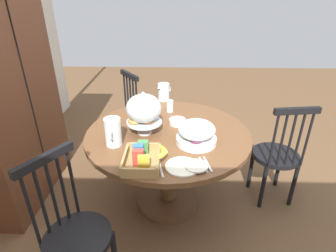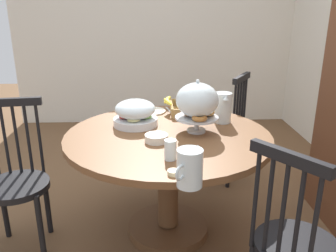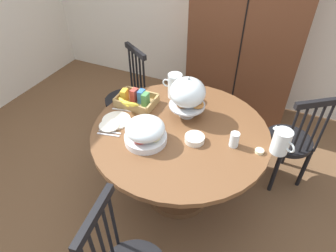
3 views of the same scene
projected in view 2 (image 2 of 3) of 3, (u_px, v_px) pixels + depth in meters
name	position (u px, v px, depth m)	size (l,w,h in m)	color
ground_plane	(158.00, 221.00, 2.59)	(10.00, 10.00, 0.00)	brown
wall_left	(181.00, 24.00, 4.48)	(0.06, 4.32, 2.60)	silver
dining_table	(168.00, 160.00, 2.30)	(1.32, 1.32, 0.74)	brown
windsor_chair_near_window	(294.00, 249.00, 1.61)	(0.46, 0.46, 0.97)	black
windsor_chair_by_cabinet	(223.00, 132.00, 3.11)	(0.46, 0.46, 0.97)	black
windsor_chair_facing_door	(17.00, 184.00, 2.20)	(0.40, 0.40, 0.97)	black
pastry_stand_with_dome	(197.00, 102.00, 2.21)	(0.28, 0.28, 0.34)	silver
fruit_platter_covered	(135.00, 113.00, 2.37)	(0.30, 0.30, 0.18)	silver
orange_juice_pitcher	(190.00, 170.00, 1.56)	(0.17, 0.14, 0.18)	silver
milk_pitcher	(223.00, 109.00, 2.43)	(0.20, 0.12, 0.21)	silver
cereal_basket	(184.00, 107.00, 2.66)	(0.32, 0.30, 0.12)	tan
china_plate_large	(151.00, 111.00, 2.69)	(0.22, 0.22, 0.01)	white
china_plate_small	(140.00, 110.00, 2.69)	(0.15, 0.15, 0.01)	white
cereal_bowl	(156.00, 138.00, 2.10)	(0.14, 0.14, 0.04)	white
drinking_glass	(170.00, 150.00, 1.84)	(0.06, 0.06, 0.11)	silver
butter_dish	(174.00, 172.00, 1.69)	(0.06, 0.06, 0.02)	beige
table_knife	(133.00, 113.00, 2.66)	(0.17, 0.01, 0.01)	silver
dinner_fork	(129.00, 113.00, 2.65)	(0.17, 0.01, 0.01)	silver
soup_spoon	(169.00, 110.00, 2.73)	(0.17, 0.01, 0.01)	silver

